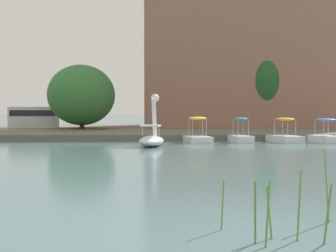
# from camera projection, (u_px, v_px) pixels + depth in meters

# --- Properties ---
(ground_plane) EXTENTS (400.34, 400.34, 0.00)m
(ground_plane) POSITION_uv_depth(u_px,v_px,m) (261.00, 231.00, 6.55)
(ground_plane) COLOR slate
(shore_bank_far) EXTENTS (131.31, 23.94, 0.40)m
(shore_bank_far) POSITION_uv_depth(u_px,v_px,m) (174.00, 129.00, 38.23)
(shore_bank_far) COLOR #6B665B
(shore_bank_far) RESTS_ON ground_plane
(swan_boat) EXTENTS (1.80, 2.83, 2.98)m
(swan_boat) POSITION_uv_depth(u_px,v_px,m) (152.00, 136.00, 22.27)
(swan_boat) COLOR white
(swan_boat) RESTS_ON ground_plane
(pedal_boat_yellow) EXTENTS (1.76, 2.45, 1.62)m
(pedal_boat_yellow) POSITION_uv_depth(u_px,v_px,m) (198.00, 136.00, 24.94)
(pedal_boat_yellow) COLOR white
(pedal_boat_yellow) RESTS_ON ground_plane
(pedal_boat_teal) EXTENTS (1.35, 2.16, 1.58)m
(pedal_boat_teal) POSITION_uv_depth(u_px,v_px,m) (241.00, 135.00, 25.04)
(pedal_boat_teal) COLOR white
(pedal_boat_teal) RESTS_ON ground_plane
(pedal_boat_orange) EXTENTS (1.97, 2.54, 1.56)m
(pedal_boat_orange) POSITION_uv_depth(u_px,v_px,m) (285.00, 136.00, 25.06)
(pedal_boat_orange) COLOR white
(pedal_boat_orange) RESTS_ON ground_plane
(pedal_boat_blue) EXTENTS (1.62, 2.29, 1.53)m
(pedal_boat_blue) POSITION_uv_depth(u_px,v_px,m) (326.00, 135.00, 24.89)
(pedal_boat_blue) COLOR white
(pedal_boat_blue) RESTS_ON ground_plane
(tree_willow_near_path) EXTENTS (5.16, 6.29, 8.32)m
(tree_willow_near_path) POSITION_uv_depth(u_px,v_px,m) (260.00, 83.00, 38.47)
(tree_willow_near_path) COLOR brown
(tree_willow_near_path) RESTS_ON shore_bank_far
(tree_willow_overhanging) EXTENTS (5.86, 6.75, 5.62)m
(tree_willow_overhanging) POSITION_uv_depth(u_px,v_px,m) (82.00, 95.00, 34.86)
(tree_willow_overhanging) COLOR #4C3823
(tree_willow_overhanging) RESTS_ON shore_bank_far
(parked_van) EXTENTS (4.50, 1.99, 1.95)m
(parked_van) POSITION_uv_depth(u_px,v_px,m) (35.00, 116.00, 36.98)
(parked_van) COLOR silver
(parked_van) RESTS_ON shore_bank_far
(apartment_block) EXTENTS (22.58, 9.68, 15.22)m
(apartment_block) POSITION_uv_depth(u_px,v_px,m) (255.00, 52.00, 40.28)
(apartment_block) COLOR #996B56
(apartment_block) RESTS_ON shore_bank_far
(reed_clump_foreground) EXTENTS (3.07, 1.55, 1.34)m
(reed_clump_foreground) POSITION_uv_depth(u_px,v_px,m) (310.00, 206.00, 6.11)
(reed_clump_foreground) COLOR #568E38
(reed_clump_foreground) RESTS_ON ground_plane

